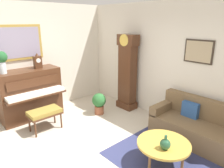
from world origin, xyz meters
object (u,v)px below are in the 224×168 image
at_px(grandfather_clock, 127,74).
at_px(green_jug, 165,144).
at_px(piano_bench, 45,113).
at_px(mantel_clock, 38,61).
at_px(couch, 201,128).
at_px(flower_vase, 1,60).
at_px(piano, 30,94).
at_px(coffee_table, 164,144).
at_px(potted_plant, 99,102).

distance_m(grandfather_clock, green_jug, 2.65).
height_order(piano_bench, mantel_clock, mantel_clock).
bearing_deg(green_jug, couch, 90.14).
relative_size(mantel_clock, flower_vase, 0.66).
bearing_deg(piano, coffee_table, 15.09).
distance_m(piano_bench, flower_vase, 1.49).
bearing_deg(piano_bench, coffee_table, 20.77).
height_order(coffee_table, flower_vase, flower_vase).
xyz_separation_m(piano_bench, coffee_table, (2.45, 0.93, -0.01)).
relative_size(piano, grandfather_clock, 0.71).
height_order(piano, piano_bench, piano).
bearing_deg(piano_bench, piano, 177.10).
relative_size(piano, piano_bench, 2.06).
bearing_deg(grandfather_clock, mantel_clock, -122.25).
xyz_separation_m(grandfather_clock, coffee_table, (2.07, -1.31, -0.57)).
bearing_deg(couch, coffee_table, -95.27).
bearing_deg(piano_bench, potted_plant, 83.36).
xyz_separation_m(piano, mantel_clock, (0.00, 0.27, 0.78)).
xyz_separation_m(green_jug, potted_plant, (-2.40, 0.61, -0.19)).
bearing_deg(grandfather_clock, coffee_table, -32.21).
bearing_deg(flower_vase, grandfather_clock, 65.96).
relative_size(piano_bench, couch, 0.37).
distance_m(grandfather_clock, coffee_table, 2.52).
xyz_separation_m(coffee_table, mantel_clock, (-3.29, -0.62, 1.00)).
height_order(coffee_table, mantel_clock, mantel_clock).
distance_m(mantel_clock, green_jug, 3.54).
xyz_separation_m(piano_bench, green_jug, (2.56, 0.80, 0.11)).
distance_m(piano, mantel_clock, 0.83).
bearing_deg(piano_bench, flower_vase, -149.94).
distance_m(piano, piano_bench, 0.87).
distance_m(grandfather_clock, potted_plant, 1.07).
xyz_separation_m(coffee_table, potted_plant, (-2.29, 0.48, -0.07)).
bearing_deg(couch, flower_vase, -142.95).
distance_m(coffee_table, mantel_clock, 3.49).
height_order(piano, mantel_clock, mantel_clock).
bearing_deg(grandfather_clock, green_jug, -33.39).
bearing_deg(mantel_clock, flower_vase, -90.04).
xyz_separation_m(mantel_clock, green_jug, (3.40, 0.48, -0.89)).
relative_size(grandfather_clock, flower_vase, 3.50).
xyz_separation_m(grandfather_clock, flower_vase, (-1.21, -2.72, 0.58)).
height_order(grandfather_clock, potted_plant, grandfather_clock).
bearing_deg(couch, mantel_clock, -152.52).
xyz_separation_m(piano, couch, (3.40, 2.04, -0.31)).
bearing_deg(mantel_clock, piano_bench, -20.54).
bearing_deg(potted_plant, coffee_table, -11.86).
relative_size(piano_bench, potted_plant, 1.25).
distance_m(piano_bench, potted_plant, 1.42).
relative_size(coffee_table, mantel_clock, 2.32).
distance_m(coffee_table, flower_vase, 3.76).
height_order(piano, green_jug, piano).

